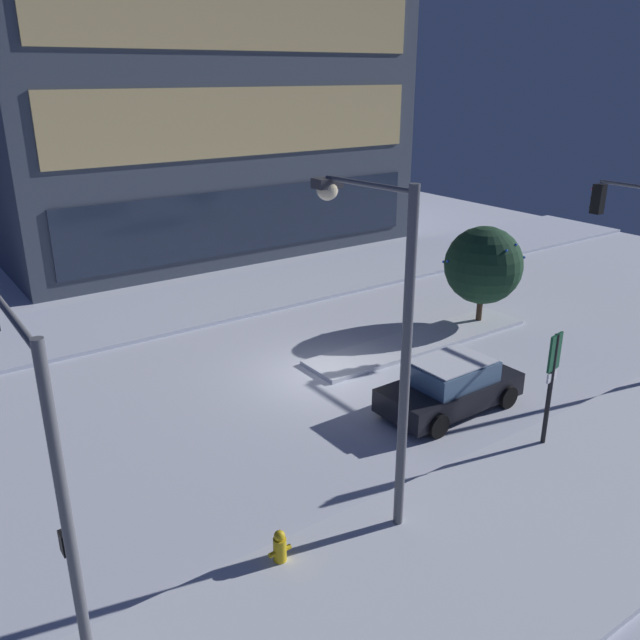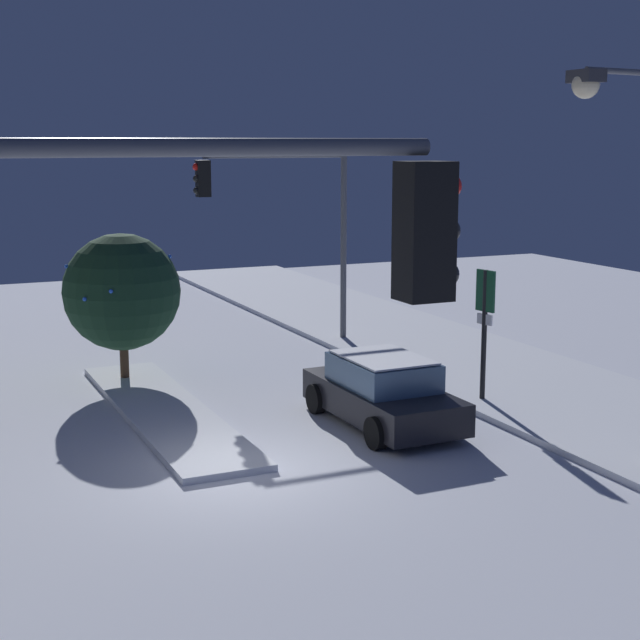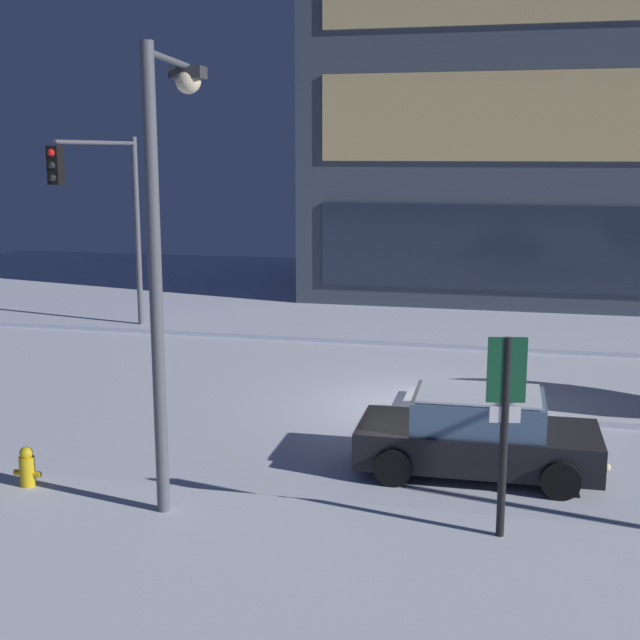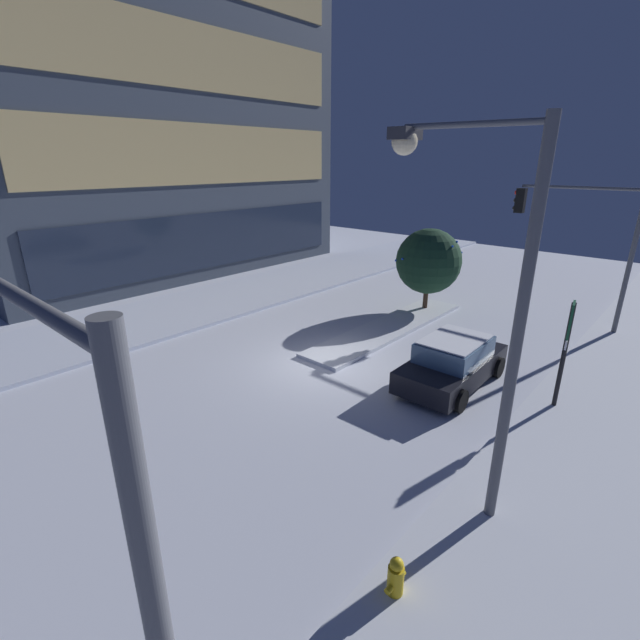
{
  "view_description": "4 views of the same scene",
  "coord_description": "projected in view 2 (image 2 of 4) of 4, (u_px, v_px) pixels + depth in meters",
  "views": [
    {
      "loc": [
        -11.04,
        -15.29,
        9.0
      ],
      "look_at": [
        -0.43,
        -0.24,
        2.03
      ],
      "focal_mm": 36.89,
      "sensor_mm": 36.0,
      "label": 1
    },
    {
      "loc": [
        -15.63,
        5.46,
        5.94
      ],
      "look_at": [
        -1.7,
        -0.86,
        3.06
      ],
      "focal_mm": 53.29,
      "sensor_mm": 36.0,
      "label": 2
    },
    {
      "loc": [
        2.08,
        -18.68,
        5.67
      ],
      "look_at": [
        -2.17,
        -0.11,
        1.92
      ],
      "focal_mm": 48.28,
      "sensor_mm": 36.0,
      "label": 3
    },
    {
      "loc": [
        -10.37,
        -9.0,
        6.52
      ],
      "look_at": [
        -0.91,
        -0.56,
        1.97
      ],
      "focal_mm": 24.99,
      "sensor_mm": 36.0,
      "label": 4
    }
  ],
  "objects": [
    {
      "name": "car_near",
      "position": [
        383.0,
        392.0,
        20.11
      ],
      "size": [
        4.34,
        2.1,
        1.49
      ],
      "rotation": [
        0.0,
        0.0,
        0.01
      ],
      "color": "black",
      "rests_on": "ground"
    },
    {
      "name": "median_strip",
      "position": [
        164.0,
        411.0,
        20.99
      ],
      "size": [
        9.0,
        1.8,
        0.14
      ],
      "primitive_type": "cube",
      "color": "silver",
      "rests_on": "ground"
    },
    {
      "name": "traffic_light_corner_near_right",
      "position": [
        284.0,
        209.0,
        27.12
      ],
      "size": [
        0.32,
        4.67,
        5.74
      ],
      "rotation": [
        0.0,
        0.0,
        1.57
      ],
      "color": "#565960",
      "rests_on": "ground"
    },
    {
      "name": "parking_info_sign",
      "position": [
        485.0,
        319.0,
        21.44
      ],
      "size": [
        0.55,
        0.16,
        3.11
      ],
      "rotation": [
        0.0,
        0.0,
        1.76
      ],
      "color": "black",
      "rests_on": "ground"
    },
    {
      "name": "decorated_tree_median",
      "position": [
        122.0,
        292.0,
        23.35
      ],
      "size": [
        2.89,
        2.89,
        3.75
      ],
      "color": "#473323",
      "rests_on": "ground"
    },
    {
      "name": "ground",
      "position": [
        239.0,
        473.0,
        17.3
      ],
      "size": [
        52.0,
        52.0,
        0.0
      ],
      "primitive_type": "plane",
      "color": "silver"
    },
    {
      "name": "curb_strip_near",
      "position": [
        608.0,
        414.0,
        20.76
      ],
      "size": [
        52.0,
        5.2,
        0.14
      ],
      "primitive_type": "cube",
      "color": "silver",
      "rests_on": "ground"
    },
    {
      "name": "traffic_light_corner_far_left",
      "position": [
        40.0,
        408.0,
        5.89
      ],
      "size": [
        0.32,
        5.18,
        6.11
      ],
      "rotation": [
        0.0,
        0.0,
        -1.57
      ],
      "color": "#565960",
      "rests_on": "ground"
    }
  ]
}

